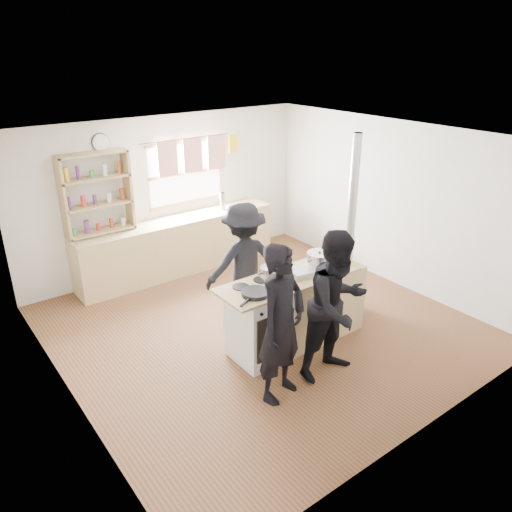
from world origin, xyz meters
name	(u,v)px	position (x,y,z in m)	size (l,w,h in m)	color
ground	(261,326)	(0.00, 0.00, -0.01)	(5.00, 5.00, 0.01)	brown
back_counter	(179,245)	(0.00, 2.22, 0.45)	(3.40, 0.55, 0.90)	tan
shelving_unit	(96,193)	(-1.20, 2.34, 1.51)	(1.00, 0.28, 1.20)	tan
thermos	(222,201)	(0.87, 2.22, 1.04)	(0.10, 0.10, 0.29)	silver
cooking_island	(297,308)	(0.14, -0.55, 0.47)	(1.97, 0.64, 0.93)	silver
skillet_greens	(255,293)	(-0.58, -0.66, 0.96)	(0.42, 0.42, 0.05)	black
roast_tray	(303,272)	(0.19, -0.59, 0.97)	(0.36, 0.31, 0.08)	silver
stockpot_stove	(269,273)	(-0.22, -0.43, 1.01)	(0.22, 0.22, 0.18)	silver
stockpot_counter	(319,261)	(0.48, -0.56, 1.03)	(0.31, 0.31, 0.23)	silver
bread_board	(343,255)	(0.93, -0.52, 0.98)	(0.33, 0.29, 0.12)	tan
flue_heater	(347,269)	(1.18, -0.39, 0.66)	(0.35, 0.35, 2.50)	black
person_near_left	(281,324)	(-0.69, -1.24, 0.87)	(0.64, 0.42, 1.75)	black
person_near_right	(337,305)	(0.06, -1.29, 0.87)	(0.84, 0.66, 1.73)	black
person_far	(244,262)	(-0.02, 0.36, 0.82)	(1.06, 0.61, 1.63)	black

